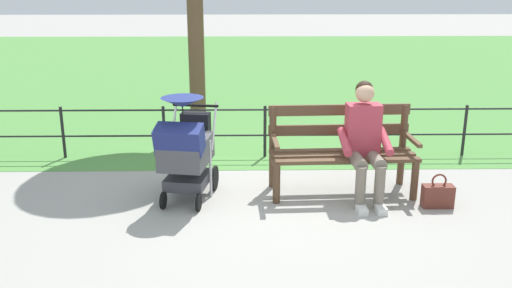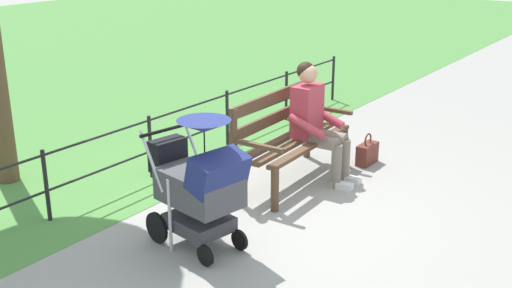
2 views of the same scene
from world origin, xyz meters
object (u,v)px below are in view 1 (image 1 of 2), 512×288
Objects in this scene: person_on_bench at (365,139)px; stroller at (186,148)px; handbag at (438,195)px; park_bench at (341,146)px.

person_on_bench reaches higher than stroller.
handbag is (-0.75, 0.27, -0.55)m from person_on_bench.
stroller reaches higher than park_bench.
person_on_bench is at bearing 133.17° from park_bench.
park_bench is 0.34m from person_on_bench.
handbag is at bearing 152.93° from park_bench.
stroller is at bearing 8.10° from park_bench.
stroller is (1.90, 0.02, -0.08)m from person_on_bench.
park_bench reaches higher than handbag.
stroller is at bearing 0.55° from person_on_bench.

